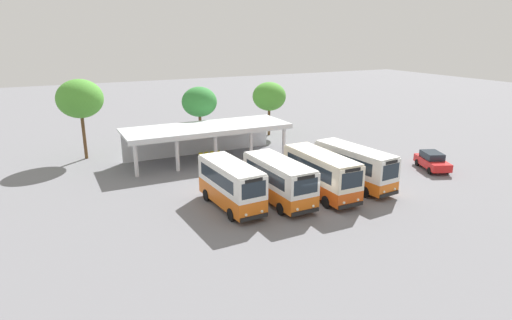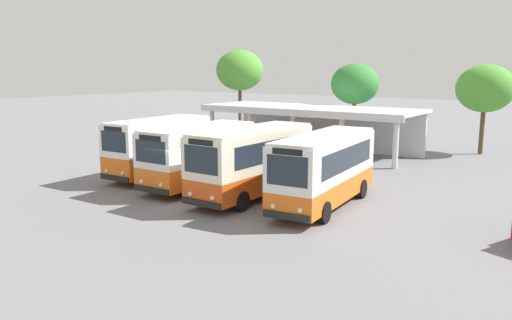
{
  "view_description": "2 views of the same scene",
  "coord_description": "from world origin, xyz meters",
  "views": [
    {
      "loc": [
        -15.98,
        -24.05,
        12.26
      ],
      "look_at": [
        -1.03,
        6.13,
        2.27
      ],
      "focal_mm": 30.48,
      "sensor_mm": 36.0,
      "label": 1
    },
    {
      "loc": [
        16.47,
        -17.07,
        6.08
      ],
      "look_at": [
        0.99,
        4.58,
        1.31
      ],
      "focal_mm": 35.46,
      "sensor_mm": 36.0,
      "label": 2
    }
  ],
  "objects": [
    {
      "name": "roadside_tree_behind_canopy",
      "position": [
        -0.73,
        20.54,
        4.93
      ],
      "size": [
        3.8,
        3.8,
        6.57
      ],
      "color": "brown",
      "rests_on": "ground"
    },
    {
      "name": "city_bus_fourth_amber",
      "position": [
        6.14,
        2.63,
        1.8
      ],
      "size": [
        2.86,
        7.82,
        3.26
      ],
      "color": "black",
      "rests_on": "ground"
    },
    {
      "name": "roadside_tree_west_of_canopy",
      "position": [
        -12.65,
        21.06,
        5.99
      ],
      "size": [
        4.42,
        4.42,
        7.89
      ],
      "color": "brown",
      "rests_on": "ground"
    },
    {
      "name": "roadside_tree_east_of_canopy",
      "position": [
        8.64,
        22.06,
        4.73
      ],
      "size": [
        4.02,
        4.02,
        6.46
      ],
      "color": "brown",
      "rests_on": "ground"
    },
    {
      "name": "terminal_canopy",
      "position": [
        -1.86,
        15.9,
        2.63
      ],
      "size": [
        16.14,
        5.6,
        3.4
      ],
      "color": "silver",
      "rests_on": "ground"
    },
    {
      "name": "waiting_chair_fourth_seat",
      "position": [
        -0.9,
        14.89,
        0.52
      ],
      "size": [
        0.44,
        0.44,
        0.86
      ],
      "color": "slate",
      "rests_on": "ground"
    },
    {
      "name": "waiting_chair_second_from_end",
      "position": [
        -2.06,
        14.99,
        0.52
      ],
      "size": [
        0.44,
        0.44,
        0.86
      ],
      "color": "slate",
      "rests_on": "ground"
    },
    {
      "name": "city_bus_second_in_row",
      "position": [
        -1.03,
        2.33,
        1.78
      ],
      "size": [
        2.61,
        7.18,
        3.21
      ],
      "color": "black",
      "rests_on": "ground"
    },
    {
      "name": "city_bus_nearest_orange",
      "position": [
        -4.62,
        2.91,
        1.84
      ],
      "size": [
        2.58,
        6.93,
        3.33
      ],
      "color": "black",
      "rests_on": "ground"
    },
    {
      "name": "city_bus_middle_cream",
      "position": [
        2.55,
        2.14,
        1.85
      ],
      "size": [
        2.39,
        7.61,
        3.35
      ],
      "color": "black",
      "rests_on": "ground"
    },
    {
      "name": "waiting_chair_middle_seat",
      "position": [
        -1.48,
        14.94,
        0.52
      ],
      "size": [
        0.44,
        0.44,
        0.86
      ],
      "color": "slate",
      "rests_on": "ground"
    },
    {
      "name": "ground_plane",
      "position": [
        0.0,
        0.0,
        0.0
      ],
      "size": [
        180.0,
        180.0,
        0.0
      ],
      "primitive_type": "plane",
      "color": "slate"
    },
    {
      "name": "waiting_chair_end_by_column",
      "position": [
        -2.64,
        14.99,
        0.52
      ],
      "size": [
        0.44,
        0.44,
        0.86
      ],
      "color": "slate",
      "rests_on": "ground"
    }
  ]
}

